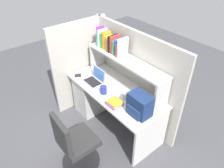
# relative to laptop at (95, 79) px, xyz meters

# --- Properties ---
(ground_plane) EXTENTS (8.00, 8.00, 0.00)m
(ground_plane) POSITION_rel_laptop_xyz_m (0.34, 0.11, -0.78)
(ground_plane) COLOR #4C4C51
(desk) EXTENTS (1.60, 0.70, 0.73)m
(desk) POSITION_rel_laptop_xyz_m (-0.05, 0.11, -0.38)
(desk) COLOR silver
(desk) RESTS_ON ground_plane
(cubicle_partition_rear) EXTENTS (1.84, 0.05, 1.55)m
(cubicle_partition_rear) POSITION_rel_laptop_xyz_m (0.34, 0.49, -0.01)
(cubicle_partition_rear) COLOR #B2ADA0
(cubicle_partition_rear) RESTS_ON ground_plane
(cubicle_partition_left) EXTENTS (0.05, 1.06, 1.55)m
(cubicle_partition_left) POSITION_rel_laptop_xyz_m (-0.51, 0.06, -0.01)
(cubicle_partition_left) COLOR #B2ADA0
(cubicle_partition_left) RESTS_ON ground_plane
(overhead_hutch) EXTENTS (1.44, 0.28, 0.45)m
(overhead_hutch) POSITION_rel_laptop_xyz_m (0.34, 0.31, 0.30)
(overhead_hutch) COLOR beige
(overhead_hutch) RESTS_ON desk
(reference_books_on_shelf) EXTENTS (0.57, 0.19, 0.30)m
(reference_books_on_shelf) POSITION_rel_laptop_xyz_m (0.01, 0.31, 0.52)
(reference_books_on_shelf) COLOR purple
(reference_books_on_shelf) RESTS_ON overhead_hutch
(laptop) EXTENTS (0.31, 0.25, 0.22)m
(laptop) POSITION_rel_laptop_xyz_m (0.00, 0.00, 0.00)
(laptop) COLOR #B7BABF
(laptop) RESTS_ON desk
(backpack) EXTENTS (0.30, 0.22, 0.30)m
(backpack) POSITION_rel_laptop_xyz_m (0.94, 0.02, 0.09)
(backpack) COLOR navy
(backpack) RESTS_ON desk
(computer_mouse) EXTENTS (0.10, 0.12, 0.03)m
(computer_mouse) POSITION_rel_laptop_xyz_m (-0.30, -0.13, -0.03)
(computer_mouse) COLOR #262628
(computer_mouse) RESTS_ON desk
(paper_cup) EXTENTS (0.08, 0.08, 0.10)m
(paper_cup) POSITION_rel_laptop_xyz_m (0.61, 0.08, -0.00)
(paper_cup) COLOR white
(paper_cup) RESTS_ON desk
(snack_canister) EXTENTS (0.10, 0.10, 0.12)m
(snack_canister) POSITION_rel_laptop_xyz_m (0.32, -0.08, 0.01)
(snack_canister) COLOR navy
(snack_canister) RESTS_ON desk
(desk_book_stack) EXTENTS (0.20, 0.19, 0.06)m
(desk_book_stack) POSITION_rel_laptop_xyz_m (0.60, -0.11, -0.02)
(desk_book_stack) COLOR purple
(desk_book_stack) RESTS_ON desk
(office_chair) EXTENTS (0.52, 0.52, 0.93)m
(office_chair) POSITION_rel_laptop_xyz_m (0.61, -0.78, -0.39)
(office_chair) COLOR black
(office_chair) RESTS_ON ground_plane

